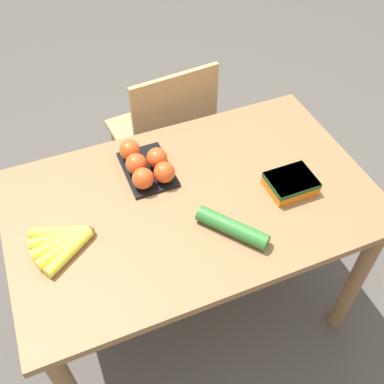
{
  "coord_description": "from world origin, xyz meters",
  "views": [
    {
      "loc": [
        -0.38,
        -0.92,
        1.89
      ],
      "look_at": [
        0.0,
        0.0,
        0.77
      ],
      "focal_mm": 42.0,
      "sensor_mm": 36.0,
      "label": 1
    }
  ],
  "objects": [
    {
      "name": "tomato_pack",
      "position": [
        -0.1,
        0.17,
        0.78
      ],
      "size": [
        0.16,
        0.24,
        0.08
      ],
      "color": "black",
      "rests_on": "dining_table"
    },
    {
      "name": "carrot_bag",
      "position": [
        0.33,
        -0.09,
        0.77
      ],
      "size": [
        0.16,
        0.13,
        0.05
      ],
      "color": "orange",
      "rests_on": "dining_table"
    },
    {
      "name": "ground_plane",
      "position": [
        0.0,
        0.0,
        0.0
      ],
      "size": [
        12.0,
        12.0,
        0.0
      ],
      "primitive_type": "plane",
      "color": "#4C4742"
    },
    {
      "name": "banana_bunch",
      "position": [
        -0.44,
        -0.03,
        0.76
      ],
      "size": [
        0.2,
        0.2,
        0.04
      ],
      "color": "brown",
      "rests_on": "dining_table"
    },
    {
      "name": "cucumber_near",
      "position": [
        0.06,
        -0.18,
        0.77
      ],
      "size": [
        0.19,
        0.22,
        0.05
      ],
      "color": "#2D702D",
      "rests_on": "dining_table"
    },
    {
      "name": "dining_table",
      "position": [
        0.0,
        0.0,
        0.63
      ],
      "size": [
        1.24,
        0.77,
        0.74
      ],
      "color": "olive",
      "rests_on": "ground_plane"
    },
    {
      "name": "chair",
      "position": [
        0.12,
        0.61,
        0.48
      ],
      "size": [
        0.46,
        0.44,
        0.9
      ],
      "rotation": [
        0.0,
        0.0,
        3.23
      ],
      "color": "tan",
      "rests_on": "ground_plane"
    }
  ]
}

